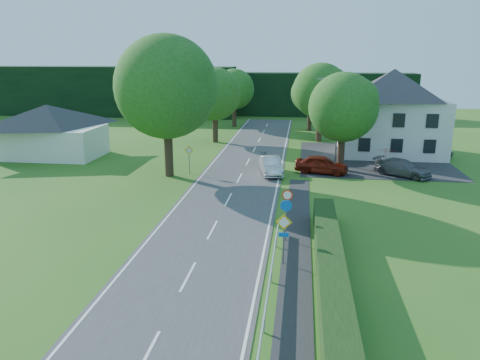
# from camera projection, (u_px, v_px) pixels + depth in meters

# --- Properties ---
(ground) EXTENTS (160.00, 160.00, 0.00)m
(ground) POSITION_uv_depth(u_px,v_px,m) (147.00, 357.00, 15.96)
(ground) COLOR #245C1A
(ground) RESTS_ON ground
(road) EXTENTS (7.00, 80.00, 0.04)m
(road) POSITION_uv_depth(u_px,v_px,m) (232.00, 192.00, 35.09)
(road) COLOR #3D3C3F
(road) RESTS_ON ground
(footpath) EXTENTS (1.50, 44.00, 0.04)m
(footpath) POSITION_uv_depth(u_px,v_px,m) (293.00, 334.00, 17.24)
(footpath) COLOR black
(footpath) RESTS_ON ground
(parking_pad) EXTENTS (14.00, 16.00, 0.04)m
(parking_pad) POSITION_uv_depth(u_px,v_px,m) (372.00, 159.00, 46.01)
(parking_pad) COLOR black
(parking_pad) RESTS_ON ground
(line_edge_left) EXTENTS (0.12, 80.00, 0.01)m
(line_edge_left) POSITION_uv_depth(u_px,v_px,m) (190.00, 190.00, 35.50)
(line_edge_left) COLOR white
(line_edge_left) RESTS_ON road
(line_edge_right) EXTENTS (0.12, 80.00, 0.01)m
(line_edge_right) POSITION_uv_depth(u_px,v_px,m) (276.00, 193.00, 34.67)
(line_edge_right) COLOR white
(line_edge_right) RESTS_ON road
(line_centre) EXTENTS (0.12, 80.00, 0.01)m
(line_centre) POSITION_uv_depth(u_px,v_px,m) (232.00, 191.00, 35.09)
(line_centre) COLOR white
(line_centre) RESTS_ON road
(hedge_right) EXTENTS (1.20, 30.00, 1.30)m
(hedge_right) POSITION_uv_depth(u_px,v_px,m) (341.00, 357.00, 14.97)
(hedge_right) COLOR black
(hedge_right) RESTS_ON ground
(tree_main) EXTENTS (9.40, 9.40, 11.64)m
(tree_main) POSITION_uv_depth(u_px,v_px,m) (167.00, 107.00, 38.17)
(tree_main) COLOR #1A5419
(tree_main) RESTS_ON ground
(tree_left_far) EXTENTS (7.00, 7.00, 8.58)m
(tree_left_far) POSITION_uv_depth(u_px,v_px,m) (215.00, 105.00, 53.75)
(tree_left_far) COLOR #1A5419
(tree_left_far) RESTS_ON ground
(tree_right_far) EXTENTS (7.40, 7.40, 9.09)m
(tree_right_far) POSITION_uv_depth(u_px,v_px,m) (320.00, 103.00, 54.07)
(tree_right_far) COLOR #1A5419
(tree_right_far) RESTS_ON ground
(tree_left_back) EXTENTS (6.60, 6.60, 8.07)m
(tree_left_back) POSITION_uv_depth(u_px,v_px,m) (234.00, 98.00, 65.24)
(tree_left_back) COLOR #1A5419
(tree_left_back) RESTS_ON ground
(tree_right_back) EXTENTS (6.20, 6.20, 7.56)m
(tree_right_back) POSITION_uv_depth(u_px,v_px,m) (310.00, 102.00, 62.06)
(tree_right_back) COLOR #1A5419
(tree_right_back) RESTS_ON ground
(tree_right_mid) EXTENTS (7.00, 7.00, 8.58)m
(tree_right_mid) POSITION_uv_depth(u_px,v_px,m) (343.00, 122.00, 40.55)
(tree_right_mid) COLOR #1A5419
(tree_right_mid) RESTS_ON ground
(treeline_left) EXTENTS (44.00, 6.00, 8.00)m
(treeline_left) POSITION_uv_depth(u_px,v_px,m) (103.00, 91.00, 77.80)
(treeline_left) COLOR black
(treeline_left) RESTS_ON ground
(treeline_right) EXTENTS (30.00, 5.00, 7.00)m
(treeline_right) POSITION_uv_depth(u_px,v_px,m) (321.00, 95.00, 77.18)
(treeline_right) COLOR black
(treeline_right) RESTS_ON ground
(bungalow_left) EXTENTS (11.00, 6.50, 5.20)m
(bungalow_left) POSITION_uv_depth(u_px,v_px,m) (49.00, 130.00, 46.50)
(bungalow_left) COLOR silver
(bungalow_left) RESTS_ON ground
(house_white) EXTENTS (10.60, 8.40, 8.60)m
(house_white) POSITION_uv_depth(u_px,v_px,m) (392.00, 111.00, 47.48)
(house_white) COLOR silver
(house_white) RESTS_ON ground
(streetlight) EXTENTS (2.03, 0.18, 8.00)m
(streetlight) POSITION_uv_depth(u_px,v_px,m) (336.00, 117.00, 42.48)
(streetlight) COLOR slate
(streetlight) RESTS_ON ground
(sign_priority_right) EXTENTS (0.78, 0.09, 2.59)m
(sign_priority_right) POSITION_uv_depth(u_px,v_px,m) (284.00, 230.00, 22.58)
(sign_priority_right) COLOR slate
(sign_priority_right) RESTS_ON ground
(sign_roundabout) EXTENTS (0.64, 0.08, 2.37)m
(sign_roundabout) POSITION_uv_depth(u_px,v_px,m) (286.00, 212.00, 25.49)
(sign_roundabout) COLOR slate
(sign_roundabout) RESTS_ON ground
(sign_speed_limit) EXTENTS (0.64, 0.11, 2.37)m
(sign_speed_limit) POSITION_uv_depth(u_px,v_px,m) (287.00, 200.00, 27.37)
(sign_speed_limit) COLOR slate
(sign_speed_limit) RESTS_ON ground
(sign_priority_left) EXTENTS (0.78, 0.09, 2.44)m
(sign_priority_left) POSITION_uv_depth(u_px,v_px,m) (189.00, 154.00, 39.99)
(sign_priority_left) COLOR slate
(sign_priority_left) RESTS_ON ground
(moving_car) EXTENTS (2.47, 4.80, 1.51)m
(moving_car) POSITION_uv_depth(u_px,v_px,m) (271.00, 165.00, 39.97)
(moving_car) COLOR silver
(moving_car) RESTS_ON road
(motorcycle) EXTENTS (1.07, 2.18, 1.10)m
(motorcycle) POSITION_uv_depth(u_px,v_px,m) (264.00, 156.00, 44.48)
(motorcycle) COLOR black
(motorcycle) RESTS_ON road
(parked_car_red) EXTENTS (4.80, 2.76, 1.54)m
(parked_car_red) POSITION_uv_depth(u_px,v_px,m) (322.00, 164.00, 40.24)
(parked_car_red) COLOR maroon
(parked_car_red) RESTS_ON parking_pad
(parked_car_silver_a) EXTENTS (4.60, 2.33, 1.44)m
(parked_car_silver_a) POSITION_uv_depth(u_px,v_px,m) (366.00, 146.00, 48.53)
(parked_car_silver_a) COLOR silver
(parked_car_silver_a) RESTS_ON parking_pad
(parked_car_grey) EXTENTS (5.05, 4.29, 1.39)m
(parked_car_grey) POSITION_uv_depth(u_px,v_px,m) (403.00, 168.00, 39.40)
(parked_car_grey) COLOR #57575D
(parked_car_grey) RESTS_ON parking_pad
(parked_car_silver_b) EXTENTS (5.18, 4.23, 1.31)m
(parked_car_silver_b) POSITION_uv_depth(u_px,v_px,m) (431.00, 152.00, 46.06)
(parked_car_silver_b) COLOR #A6A7AD
(parked_car_silver_b) RESTS_ON parking_pad
(parasol) EXTENTS (2.43, 2.45, 1.67)m
(parasol) POSITION_uv_depth(u_px,v_px,m) (386.00, 157.00, 42.77)
(parasol) COLOR red
(parasol) RESTS_ON parking_pad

